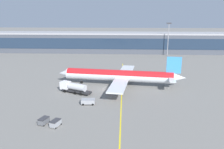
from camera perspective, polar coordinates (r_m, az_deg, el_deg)
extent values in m
plane|color=slate|center=(77.80, -1.78, -3.71)|extent=(700.00, 700.00, 0.00)
cube|color=yellow|center=(79.45, 2.43, -3.32)|extent=(0.60, 80.00, 0.01)
cube|color=#424751|center=(154.63, -5.31, 7.71)|extent=(214.74, 16.95, 11.82)
cube|color=#1E2D42|center=(146.18, -5.80, 7.53)|extent=(208.30, 0.16, 6.62)
cube|color=#99999E|center=(153.99, -5.37, 10.08)|extent=(219.04, 17.29, 1.00)
cylinder|color=silver|center=(81.16, 1.67, -0.34)|extent=(38.02, 8.52, 3.68)
cylinder|color=red|center=(81.07, 1.67, -0.12)|extent=(37.25, 8.28, 3.53)
cone|color=silver|center=(86.45, -11.69, 0.29)|extent=(4.10, 3.94, 3.49)
cone|color=silver|center=(80.65, 16.15, -0.76)|extent=(4.78, 3.67, 3.13)
cube|color=#388CD1|center=(79.48, 14.95, 2.25)|extent=(4.79, 0.97, 5.52)
cube|color=silver|center=(76.84, 14.58, -1.26)|extent=(2.74, 6.09, 0.24)
cube|color=silver|center=(83.93, 14.26, 0.10)|extent=(2.74, 6.09, 0.24)
cube|color=silver|center=(71.72, 1.66, -2.61)|extent=(6.81, 16.39, 0.40)
cube|color=silver|center=(90.43, 3.56, 1.03)|extent=(6.81, 16.39, 0.40)
cylinder|color=#939399|center=(74.96, 1.23, -2.88)|extent=(3.07, 2.37, 2.02)
cylinder|color=#939399|center=(88.12, 2.67, -0.20)|extent=(3.07, 2.37, 2.02)
cylinder|color=black|center=(85.03, -7.46, -1.86)|extent=(1.04, 0.53, 1.00)
cylinder|color=slate|center=(84.80, -7.48, -1.32)|extent=(0.20, 0.20, 1.67)
cylinder|color=black|center=(80.12, 3.08, -2.80)|extent=(1.04, 0.53, 1.00)
cylinder|color=slate|center=(79.88, 3.09, -2.23)|extent=(0.20, 0.20, 1.67)
cylinder|color=black|center=(83.26, 3.38, -2.12)|extent=(1.04, 0.53, 1.00)
cylinder|color=slate|center=(83.03, 3.39, -1.57)|extent=(0.20, 0.20, 1.67)
cube|color=#232326|center=(74.98, -8.67, -3.99)|extent=(10.14, 6.42, 0.50)
cube|color=silver|center=(77.18, -11.35, -2.59)|extent=(3.58, 3.44, 2.50)
cube|color=black|center=(77.80, -12.10, -2.11)|extent=(1.10, 2.16, 1.12)
cylinder|color=#B7BABF|center=(74.40, -8.53, -3.04)|extent=(6.37, 4.49, 2.20)
cylinder|color=black|center=(76.42, -11.52, -3.96)|extent=(1.06, 0.73, 1.00)
cylinder|color=black|center=(78.17, -10.43, -3.48)|extent=(1.06, 0.73, 1.00)
cylinder|color=black|center=(73.99, -9.01, -4.47)|extent=(1.06, 0.73, 1.00)
cylinder|color=black|center=(75.80, -7.95, -3.95)|extent=(1.06, 0.73, 1.00)
cylinder|color=black|center=(72.81, -7.68, -4.73)|extent=(1.06, 0.73, 1.00)
cylinder|color=black|center=(74.65, -6.63, -4.21)|extent=(1.06, 0.73, 1.00)
cube|color=gray|center=(65.74, -5.87, -6.53)|extent=(3.91, 2.49, 1.10)
cube|color=black|center=(65.77, -6.70, -6.36)|extent=(1.43, 2.13, 0.33)
cylinder|color=black|center=(65.13, -7.12, -7.29)|extent=(0.61, 0.28, 0.60)
cylinder|color=black|center=(67.04, -6.90, -6.63)|extent=(0.61, 0.28, 0.60)
cylinder|color=black|center=(64.85, -4.77, -7.32)|extent=(0.61, 0.28, 0.60)
cylinder|color=black|center=(66.77, -4.62, -6.66)|extent=(0.61, 0.28, 0.60)
cube|color=#595B60|center=(56.54, -16.39, -10.87)|extent=(2.25, 2.94, 1.10)
cube|color=#333338|center=(56.25, -16.44, -10.23)|extent=(2.30, 3.00, 0.10)
cylinder|color=black|center=(57.93, -16.31, -10.83)|extent=(0.23, 0.38, 0.36)
cylinder|color=black|center=(57.08, -15.10, -11.13)|extent=(0.23, 0.38, 0.36)
cylinder|color=black|center=(56.49, -17.62, -11.61)|extent=(0.23, 0.38, 0.36)
cylinder|color=black|center=(55.62, -16.39, -11.95)|extent=(0.23, 0.38, 0.36)
cube|color=gray|center=(54.76, -13.69, -11.55)|extent=(2.25, 2.94, 1.10)
cube|color=#333338|center=(54.46, -13.73, -10.89)|extent=(2.30, 3.00, 0.10)
cylinder|color=black|center=(56.15, -13.67, -11.49)|extent=(0.23, 0.38, 0.36)
cylinder|color=black|center=(55.36, -12.38, -11.80)|extent=(0.23, 0.38, 0.36)
cylinder|color=black|center=(54.66, -14.95, -12.33)|extent=(0.23, 0.38, 0.36)
cylinder|color=black|center=(53.85, -13.63, -12.67)|extent=(0.23, 0.38, 0.36)
cylinder|color=gray|center=(143.08, 13.58, 8.20)|extent=(0.44, 0.44, 18.71)
cube|color=#333338|center=(142.37, 13.82, 12.10)|extent=(2.80, 0.50, 0.80)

